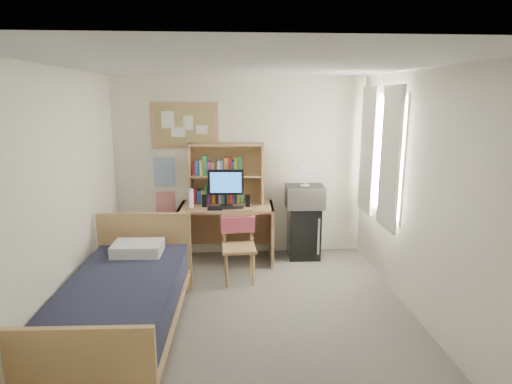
{
  "coord_description": "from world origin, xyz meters",
  "views": [
    {
      "loc": [
        -0.21,
        -4.07,
        2.33
      ],
      "look_at": [
        0.16,
        1.2,
        1.13
      ],
      "focal_mm": 30.0,
      "sensor_mm": 36.0,
      "label": 1
    }
  ],
  "objects": [
    {
      "name": "pillow",
      "position": [
        -1.22,
        0.55,
        0.65
      ],
      "size": [
        0.55,
        0.4,
        0.13
      ],
      "primitive_type": "cube",
      "rotation": [
        0.0,
        0.0,
        -0.04
      ],
      "color": "white",
      "rests_on": "bed"
    },
    {
      "name": "wall_back",
      "position": [
        0.0,
        2.1,
        1.3
      ],
      "size": [
        3.6,
        0.04,
        2.6
      ],
      "primitive_type": "cube",
      "color": "white",
      "rests_on": "floor"
    },
    {
      "name": "desk",
      "position": [
        -0.21,
        1.75,
        0.41
      ],
      "size": [
        1.35,
        0.73,
        0.82
      ],
      "primitive_type": "cube",
      "rotation": [
        0.0,
        0.0,
        -0.05
      ],
      "color": "tan",
      "rests_on": "floor"
    },
    {
      "name": "water_bottle",
      "position": [
        -0.7,
        1.68,
        0.95
      ],
      "size": [
        0.08,
        0.08,
        0.26
      ],
      "primitive_type": "cylinder",
      "rotation": [
        0.0,
        0.0,
        -0.05
      ],
      "color": "white",
      "rests_on": "desk"
    },
    {
      "name": "bulletin_board",
      "position": [
        -0.78,
        2.08,
        1.92
      ],
      "size": [
        0.94,
        0.03,
        0.64
      ],
      "primitive_type": "cube",
      "color": "tan",
      "rests_on": "wall_back"
    },
    {
      "name": "speaker_left",
      "position": [
        -0.52,
        1.71,
        0.9
      ],
      "size": [
        0.07,
        0.07,
        0.16
      ],
      "primitive_type": "cube",
      "rotation": [
        0.0,
        0.0,
        -0.05
      ],
      "color": "black",
      "rests_on": "desk"
    },
    {
      "name": "curtain_right",
      "position": [
        1.72,
        1.6,
        1.6
      ],
      "size": [
        0.04,
        0.55,
        1.7
      ],
      "primitive_type": "cube",
      "color": "white",
      "rests_on": "wall_right"
    },
    {
      "name": "bed",
      "position": [
        -1.24,
        -0.2,
        0.29
      ],
      "size": [
        1.15,
        2.18,
        0.59
      ],
      "primitive_type": "cube",
      "rotation": [
        0.0,
        0.0,
        -0.04
      ],
      "color": "black",
      "rests_on": "floor"
    },
    {
      "name": "poster_wave",
      "position": [
        -1.1,
        2.09,
        1.25
      ],
      "size": [
        0.3,
        0.01,
        0.42
      ],
      "primitive_type": "cube",
      "color": "#275D9E",
      "rests_on": "wall_back"
    },
    {
      "name": "hutch",
      "position": [
        -0.21,
        1.9,
        1.25
      ],
      "size": [
        1.06,
        0.32,
        0.86
      ],
      "primitive_type": "cube",
      "rotation": [
        0.0,
        0.0,
        -0.05
      ],
      "color": "tan",
      "rests_on": "desk"
    },
    {
      "name": "desk_chair",
      "position": [
        -0.06,
        1.06,
        0.45
      ],
      "size": [
        0.47,
        0.47,
        0.9
      ],
      "primitive_type": "cube",
      "rotation": [
        0.0,
        0.0,
        0.03
      ],
      "color": "tan",
      "rests_on": "floor"
    },
    {
      "name": "wall_left",
      "position": [
        -1.8,
        0.0,
        1.3
      ],
      "size": [
        0.04,
        4.2,
        2.6
      ],
      "primitive_type": "cube",
      "color": "white",
      "rests_on": "floor"
    },
    {
      "name": "mini_fridge",
      "position": [
        0.91,
        1.84,
        0.38
      ],
      "size": [
        0.46,
        0.46,
        0.76
      ],
      "primitive_type": "cube",
      "rotation": [
        0.0,
        0.0,
        -0.04
      ],
      "color": "black",
      "rests_on": "floor"
    },
    {
      "name": "poster_japan",
      "position": [
        -1.1,
        2.09,
        0.78
      ],
      "size": [
        0.28,
        0.01,
        0.36
      ],
      "primitive_type": "cube",
      "color": "red",
      "rests_on": "wall_back"
    },
    {
      "name": "monitor",
      "position": [
        -0.22,
        1.69,
        1.08
      ],
      "size": [
        0.49,
        0.06,
        0.52
      ],
      "primitive_type": "cube",
      "rotation": [
        0.0,
        0.0,
        -0.05
      ],
      "color": "black",
      "rests_on": "desk"
    },
    {
      "name": "desk_fan",
      "position": [
        0.91,
        1.82,
        1.23
      ],
      "size": [
        0.27,
        0.27,
        0.32
      ],
      "primitive_type": "cylinder",
      "rotation": [
        0.0,
        0.0,
        -0.04
      ],
      "color": "white",
      "rests_on": "microwave"
    },
    {
      "name": "wall_front",
      "position": [
        0.0,
        -2.1,
        1.3
      ],
      "size": [
        3.6,
        0.04,
        2.6
      ],
      "primitive_type": "cube",
      "color": "white",
      "rests_on": "floor"
    },
    {
      "name": "keyboard",
      "position": [
        -0.22,
        1.55,
        0.83
      ],
      "size": [
        0.49,
        0.18,
        0.02
      ],
      "primitive_type": "cube",
      "rotation": [
        0.0,
        0.0,
        -0.05
      ],
      "color": "black",
      "rests_on": "desk"
    },
    {
      "name": "ceiling",
      "position": [
        0.0,
        0.0,
        2.6
      ],
      "size": [
        3.6,
        4.2,
        0.02
      ],
      "primitive_type": "cube",
      "color": "silver",
      "rests_on": "wall_back"
    },
    {
      "name": "speaker_right",
      "position": [
        0.08,
        1.68,
        0.9
      ],
      "size": [
        0.07,
        0.07,
        0.16
      ],
      "primitive_type": "cube",
      "rotation": [
        0.0,
        0.0,
        -0.05
      ],
      "color": "black",
      "rests_on": "desk"
    },
    {
      "name": "floor",
      "position": [
        0.0,
        0.0,
        -0.01
      ],
      "size": [
        3.6,
        4.2,
        0.02
      ],
      "primitive_type": "cube",
      "color": "gray",
      "rests_on": "ground"
    },
    {
      "name": "window_unit",
      "position": [
        1.75,
        1.2,
        1.6
      ],
      "size": [
        0.1,
        1.4,
        1.7
      ],
      "primitive_type": "cube",
      "color": "white",
      "rests_on": "wall_right"
    },
    {
      "name": "wall_right",
      "position": [
        1.8,
        0.0,
        1.3
      ],
      "size": [
        0.04,
        4.2,
        2.6
      ],
      "primitive_type": "cube",
      "color": "white",
      "rests_on": "floor"
    },
    {
      "name": "hoodie",
      "position": [
        -0.07,
        1.26,
        0.7
      ],
      "size": [
        0.44,
        0.15,
        0.21
      ],
      "primitive_type": "cube",
      "rotation": [
        0.0,
        0.0,
        0.03
      ],
      "color": "#D25065",
      "rests_on": "desk_chair"
    },
    {
      "name": "curtain_left",
      "position": [
        1.72,
        0.8,
        1.6
      ],
      "size": [
        0.04,
        0.55,
        1.7
      ],
      "primitive_type": "cube",
      "color": "white",
      "rests_on": "wall_right"
    },
    {
      "name": "microwave",
      "position": [
        0.91,
        1.82,
        0.92
      ],
      "size": [
        0.55,
        0.43,
        0.31
      ],
      "primitive_type": "cube",
      "rotation": [
        0.0,
        0.0,
        -0.04
      ],
      "color": "silver",
      "rests_on": "mini_fridge"
    }
  ]
}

